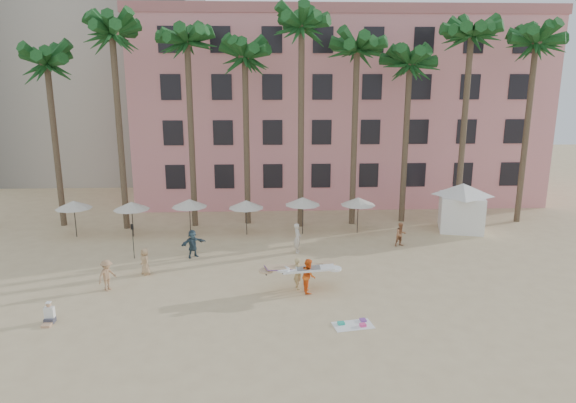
# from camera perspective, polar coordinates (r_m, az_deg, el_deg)

# --- Properties ---
(ground) EXTENTS (120.00, 120.00, 0.00)m
(ground) POSITION_cam_1_polar(r_m,az_deg,el_deg) (25.30, -3.25, -12.16)
(ground) COLOR #D1B789
(ground) RESTS_ON ground
(pink_hotel) EXTENTS (35.00, 14.00, 16.00)m
(pink_hotel) POSITION_cam_1_polar(r_m,az_deg,el_deg) (49.30, 5.23, 10.16)
(pink_hotel) COLOR #DE8787
(pink_hotel) RESTS_ON ground
(palm_row) EXTENTS (44.40, 5.40, 16.30)m
(palm_row) POSITION_cam_1_polar(r_m,az_deg,el_deg) (37.80, -2.48, 16.66)
(palm_row) COLOR brown
(palm_row) RESTS_ON ground
(umbrella_row) EXTENTS (22.50, 2.70, 2.73)m
(umbrella_row) POSITION_cam_1_polar(r_m,az_deg,el_deg) (36.48, -7.81, -0.20)
(umbrella_row) COLOR #332B23
(umbrella_row) RESTS_ON ground
(cabana) EXTENTS (5.51, 5.51, 3.50)m
(cabana) POSITION_cam_1_polar(r_m,az_deg,el_deg) (39.54, 18.76, -0.11)
(cabana) COLOR white
(cabana) RESTS_ON ground
(beach_towel) EXTENTS (1.95, 1.29, 0.14)m
(beach_towel) POSITION_cam_1_polar(r_m,az_deg,el_deg) (24.25, 7.32, -13.38)
(beach_towel) COLOR white
(beach_towel) RESTS_ON ground
(carrier_yellow) EXTENTS (3.56, 1.63, 1.73)m
(carrier_yellow) POSITION_cam_1_polar(r_m,az_deg,el_deg) (27.45, 1.10, -7.73)
(carrier_yellow) COLOR tan
(carrier_yellow) RESTS_ON ground
(carrier_white) EXTENTS (2.71, 0.95, 1.82)m
(carrier_white) POSITION_cam_1_polar(r_m,az_deg,el_deg) (27.07, 2.29, -8.12)
(carrier_white) COLOR orange
(carrier_white) RESTS_ON ground
(beachgoers) EXTENTS (18.42, 7.57, 1.93)m
(beachgoers) POSITION_cam_1_polar(r_m,az_deg,el_deg) (31.25, -7.48, -5.39)
(beachgoers) COLOR #2F4653
(beachgoers) RESTS_ON ground
(paddle) EXTENTS (0.18, 0.04, 2.23)m
(paddle) POSITION_cam_1_polar(r_m,az_deg,el_deg) (33.14, -16.86, -3.76)
(paddle) COLOR black
(paddle) RESTS_ON ground
(seated_man) EXTENTS (0.44, 0.76, 0.99)m
(seated_man) POSITION_cam_1_polar(r_m,az_deg,el_deg) (26.50, -25.01, -11.45)
(seated_man) COLOR #3F3F4C
(seated_man) RESTS_ON ground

